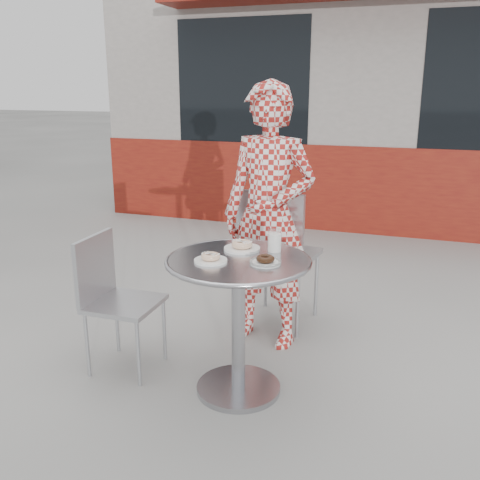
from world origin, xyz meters
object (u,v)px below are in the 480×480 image
(seated_person, at_px, (268,217))
(plate_checker, at_px, (265,261))
(bistro_table, at_px, (238,293))
(milk_cup, at_px, (275,241))
(plate_far, at_px, (242,246))
(chair_left, at_px, (125,329))
(chair_far, at_px, (280,282))
(plate_near, at_px, (211,258))

(seated_person, xyz_separation_m, plate_checker, (0.19, -0.70, -0.05))
(bistro_table, distance_m, milk_cup, 0.34)
(plate_far, height_order, plate_checker, plate_far)
(chair_left, relative_size, milk_cup, 6.67)
(chair_far, xyz_separation_m, chair_left, (-0.70, -0.94, -0.05))
(plate_far, bearing_deg, chair_left, -169.36)
(seated_person, height_order, plate_checker, seated_person)
(plate_checker, bearing_deg, chair_far, 100.35)
(chair_far, bearing_deg, plate_far, 95.98)
(plate_near, distance_m, milk_cup, 0.38)
(bistro_table, height_order, chair_far, chair_far)
(plate_far, bearing_deg, milk_cup, 9.91)
(milk_cup, bearing_deg, bistro_table, -127.40)
(seated_person, xyz_separation_m, plate_far, (0.00, -0.52, -0.05))
(seated_person, xyz_separation_m, milk_cup, (0.18, -0.49, -0.01))
(plate_checker, xyz_separation_m, milk_cup, (-0.01, 0.22, 0.04))
(chair_far, relative_size, milk_cup, 8.10)
(seated_person, bearing_deg, milk_cup, -61.02)
(plate_far, xyz_separation_m, plate_checker, (0.19, -0.19, -0.01))
(plate_far, relative_size, milk_cup, 1.63)
(plate_far, bearing_deg, plate_checker, -44.60)
(bistro_table, relative_size, chair_far, 0.79)
(chair_far, xyz_separation_m, seated_person, (-0.01, -0.29, 0.54))
(seated_person, bearing_deg, plate_near, -87.31)
(chair_far, distance_m, plate_near, 1.17)
(chair_left, distance_m, seated_person, 1.12)
(chair_left, bearing_deg, seated_person, -48.20)
(chair_far, relative_size, plate_far, 4.96)
(bistro_table, xyz_separation_m, chair_left, (-0.73, 0.02, -0.34))
(plate_checker, bearing_deg, chair_left, 176.41)
(chair_left, bearing_deg, bistro_table, -93.12)
(chair_left, xyz_separation_m, plate_near, (0.61, -0.12, 0.54))
(seated_person, distance_m, plate_checker, 0.73)
(chair_left, bearing_deg, plate_far, -80.51)
(bistro_table, distance_m, plate_checker, 0.26)
(bistro_table, height_order, plate_near, plate_near)
(plate_far, distance_m, milk_cup, 0.18)
(seated_person, height_order, plate_far, seated_person)
(chair_left, relative_size, plate_near, 4.75)
(bistro_table, distance_m, chair_left, 0.80)
(chair_left, xyz_separation_m, milk_cup, (0.87, 0.16, 0.58))
(chair_far, distance_m, plate_far, 0.95)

